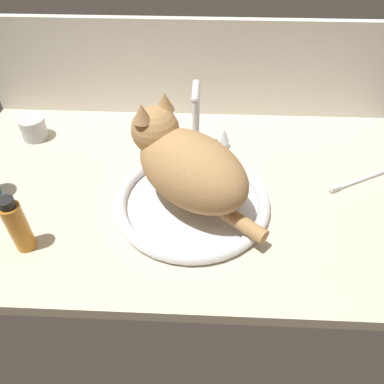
{
  "coord_description": "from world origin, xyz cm",
  "views": [
    {
      "loc": [
        4.65,
        -67.0,
        64.87
      ],
      "look_at": [
        1.92,
        -6.0,
        7.0
      ],
      "focal_mm": 34.49,
      "sensor_mm": 36.0,
      "label": 1
    }
  ],
  "objects_px": {
    "faucet": "(196,123)",
    "toothbrush": "(359,180)",
    "cat": "(185,163)",
    "metal_jar": "(34,128)",
    "sink_basin": "(192,201)",
    "amber_bottle": "(17,225)"
  },
  "relations": [
    {
      "from": "sink_basin",
      "to": "cat",
      "type": "relative_size",
      "value": 1.12
    },
    {
      "from": "sink_basin",
      "to": "amber_bottle",
      "type": "xyz_separation_m",
      "value": [
        -0.34,
        -0.14,
        0.05
      ]
    },
    {
      "from": "faucet",
      "to": "sink_basin",
      "type": "bearing_deg",
      "value": -90.0
    },
    {
      "from": "amber_bottle",
      "to": "metal_jar",
      "type": "bearing_deg",
      "value": 106.91
    },
    {
      "from": "amber_bottle",
      "to": "cat",
      "type": "bearing_deg",
      "value": 25.11
    },
    {
      "from": "sink_basin",
      "to": "toothbrush",
      "type": "xyz_separation_m",
      "value": [
        0.42,
        0.1,
        -0.01
      ]
    },
    {
      "from": "faucet",
      "to": "toothbrush",
      "type": "bearing_deg",
      "value": -17.1
    },
    {
      "from": "sink_basin",
      "to": "faucet",
      "type": "height_order",
      "value": "faucet"
    },
    {
      "from": "faucet",
      "to": "amber_bottle",
      "type": "relative_size",
      "value": 1.46
    },
    {
      "from": "sink_basin",
      "to": "faucet",
      "type": "relative_size",
      "value": 1.83
    },
    {
      "from": "toothbrush",
      "to": "sink_basin",
      "type": "bearing_deg",
      "value": -166.71
    },
    {
      "from": "sink_basin",
      "to": "cat",
      "type": "height_order",
      "value": "cat"
    },
    {
      "from": "metal_jar",
      "to": "sink_basin",
      "type": "bearing_deg",
      "value": -28.61
    },
    {
      "from": "sink_basin",
      "to": "amber_bottle",
      "type": "bearing_deg",
      "value": -158.01
    },
    {
      "from": "faucet",
      "to": "amber_bottle",
      "type": "xyz_separation_m",
      "value": [
        -0.34,
        -0.36,
        -0.01
      ]
    },
    {
      "from": "metal_jar",
      "to": "faucet",
      "type": "bearing_deg",
      "value": -3.21
    },
    {
      "from": "cat",
      "to": "amber_bottle",
      "type": "distance_m",
      "value": 0.36
    },
    {
      "from": "sink_basin",
      "to": "toothbrush",
      "type": "bearing_deg",
      "value": 13.29
    },
    {
      "from": "sink_basin",
      "to": "metal_jar",
      "type": "distance_m",
      "value": 0.53
    },
    {
      "from": "faucet",
      "to": "cat",
      "type": "distance_m",
      "value": 0.22
    },
    {
      "from": "cat",
      "to": "metal_jar",
      "type": "distance_m",
      "value": 0.51
    },
    {
      "from": "faucet",
      "to": "toothbrush",
      "type": "relative_size",
      "value": 1.11
    }
  ]
}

